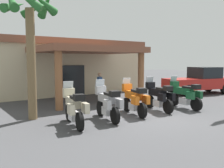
% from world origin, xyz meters
% --- Properties ---
extents(ground_plane, '(80.00, 80.00, 0.00)m').
position_xyz_m(ground_plane, '(0.00, 0.00, 0.00)').
color(ground_plane, '#424244').
extents(motel_building, '(13.16, 10.16, 3.92)m').
position_xyz_m(motel_building, '(-0.07, 10.11, 2.02)').
color(motel_building, beige).
rests_on(motel_building, ground_plane).
extents(motorcycle_cream, '(0.86, 2.20, 1.61)m').
position_xyz_m(motorcycle_cream, '(-3.18, 0.48, 0.70)').
color(motorcycle_cream, black).
rests_on(motorcycle_cream, ground_plane).
extents(motorcycle_silver, '(0.86, 2.20, 1.61)m').
position_xyz_m(motorcycle_silver, '(-1.65, 0.56, 0.70)').
color(motorcycle_silver, black).
rests_on(motorcycle_silver, ground_plane).
extents(motorcycle_orange, '(0.92, 2.19, 1.61)m').
position_xyz_m(motorcycle_orange, '(-0.12, 0.74, 0.70)').
color(motorcycle_orange, black).
rests_on(motorcycle_orange, ground_plane).
extents(motorcycle_black, '(0.86, 2.20, 1.61)m').
position_xyz_m(motorcycle_black, '(1.42, 0.75, 0.70)').
color(motorcycle_black, black).
rests_on(motorcycle_black, ground_plane).
extents(motorcycle_green, '(0.74, 2.21, 1.61)m').
position_xyz_m(motorcycle_green, '(2.95, 0.45, 0.70)').
color(motorcycle_green, black).
rests_on(motorcycle_green, ground_plane).
extents(pedestrian, '(0.32, 0.47, 1.70)m').
position_xyz_m(pedestrian, '(0.56, 4.91, 0.98)').
color(pedestrian, black).
rests_on(pedestrian, ground_plane).
extents(pickup_truck_red, '(5.47, 2.89, 1.95)m').
position_xyz_m(pickup_truck_red, '(8.26, 3.54, 0.94)').
color(pickup_truck_red, black).
rests_on(pickup_truck_red, ground_plane).
extents(palm_tree_roadside, '(2.22, 2.27, 5.34)m').
position_xyz_m(palm_tree_roadside, '(-4.16, 2.38, 3.86)').
color(palm_tree_roadside, brown).
rests_on(palm_tree_roadside, ground_plane).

